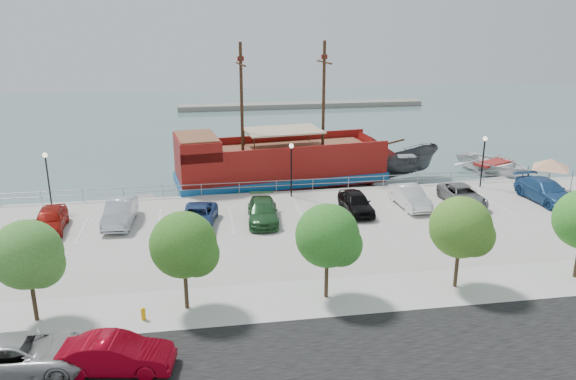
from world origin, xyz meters
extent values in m
plane|color=#4A6A6A|center=(0.00, 0.00, -1.00)|extent=(160.00, 160.00, 0.00)
cube|color=black|center=(0.00, -16.00, 0.01)|extent=(100.00, 8.00, 0.04)
cube|color=beige|center=(0.00, -10.00, 0.01)|extent=(100.00, 4.00, 0.05)
cylinder|color=gray|center=(0.00, 7.80, 0.95)|extent=(50.00, 0.06, 0.06)
cylinder|color=gray|center=(0.00, 7.80, 0.55)|extent=(50.00, 0.06, 0.06)
cube|color=gray|center=(10.00, 55.00, -0.60)|extent=(40.00, 3.00, 0.80)
cube|color=maroon|center=(-0.04, 11.84, 1.11)|extent=(18.33, 7.81, 2.89)
cube|color=#12518F|center=(-0.04, 11.84, 0.17)|extent=(18.71, 8.18, 0.67)
cone|color=maroon|center=(9.65, 13.11, 1.11)|extent=(4.21, 5.74, 5.33)
cube|color=maroon|center=(-7.20, 10.91, 3.33)|extent=(4.02, 5.94, 1.55)
cube|color=brown|center=(-7.20, 10.91, 4.16)|extent=(3.74, 5.47, 0.13)
cube|color=brown|center=(0.51, 11.91, 2.61)|extent=(14.94, 6.71, 0.17)
cube|color=maroon|center=(-0.39, 14.48, 2.94)|extent=(17.64, 2.52, 0.78)
cube|color=maroon|center=(0.30, 9.20, 2.94)|extent=(17.64, 2.52, 0.78)
cylinder|color=#382111|center=(3.81, 12.35, 7.10)|extent=(0.30, 0.30, 9.10)
cylinder|color=#382111|center=(-3.35, 11.41, 7.10)|extent=(0.30, 0.30, 9.10)
cylinder|color=#382111|center=(3.81, 12.35, 9.88)|extent=(0.59, 3.32, 0.16)
cylinder|color=#382111|center=(-3.35, 11.41, 9.88)|extent=(0.59, 3.32, 0.16)
cube|color=#CDB08B|center=(0.18, 11.87, 4.22)|extent=(6.93, 5.02, 0.13)
cylinder|color=#382111|center=(10.42, 13.21, 2.44)|extent=(2.76, 0.53, 0.66)
imported|color=#3D3F43|center=(11.80, 12.82, 0.39)|extent=(7.64, 4.74, 2.77)
imported|color=white|center=(20.86, 13.23, -0.22)|extent=(7.96, 9.07, 1.56)
cube|color=gray|center=(-13.85, 9.20, -0.81)|extent=(6.75, 3.95, 0.37)
cube|color=slate|center=(7.06, 9.20, -0.80)|extent=(7.21, 4.58, 0.40)
cube|color=gray|center=(16.99, 9.20, -0.78)|extent=(7.99, 3.45, 0.44)
cylinder|color=slate|center=(19.49, 5.44, 0.99)|extent=(0.07, 0.07, 1.97)
cylinder|color=slate|center=(21.79, 5.81, 0.99)|extent=(0.07, 0.07, 1.97)
cylinder|color=slate|center=(19.86, 3.14, 0.99)|extent=(0.07, 0.07, 1.97)
cylinder|color=slate|center=(22.16, 3.51, 0.99)|extent=(0.07, 0.07, 1.97)
pyramid|color=beige|center=(20.83, 4.48, 2.73)|extent=(4.31, 4.31, 0.81)
imported|color=#A6A6A6|center=(-14.50, -14.12, 0.78)|extent=(5.66, 2.68, 1.56)
imported|color=maroon|center=(-10.73, -14.64, 0.75)|extent=(4.77, 2.28, 1.51)
cylinder|color=#E8A505|center=(-10.02, -10.80, 0.27)|extent=(0.21, 0.21, 0.53)
sphere|color=#E8A505|center=(-10.02, -10.80, 0.55)|extent=(0.23, 0.23, 0.23)
cylinder|color=black|center=(-18.00, 6.50, 2.00)|extent=(0.12, 0.12, 4.00)
sphere|color=#FFF2CC|center=(-18.00, 6.50, 4.10)|extent=(0.36, 0.36, 0.36)
cylinder|color=black|center=(0.00, 6.50, 2.00)|extent=(0.12, 0.12, 4.00)
sphere|color=#FFF2CC|center=(0.00, 6.50, 4.10)|extent=(0.36, 0.36, 0.36)
cylinder|color=black|center=(16.00, 6.50, 2.00)|extent=(0.12, 0.12, 4.00)
sphere|color=#FFF2CC|center=(16.00, 6.50, 4.10)|extent=(0.36, 0.36, 0.36)
cylinder|color=#473321|center=(-15.00, -10.00, 1.10)|extent=(0.20, 0.20, 2.20)
sphere|color=#3A6E28|center=(-15.00, -10.00, 3.40)|extent=(3.20, 3.20, 3.20)
sphere|color=#3A6E28|center=(-14.40, -10.30, 3.00)|extent=(2.20, 2.20, 2.20)
cylinder|color=#473321|center=(-8.00, -10.00, 1.10)|extent=(0.20, 0.20, 2.20)
sphere|color=#30651D|center=(-8.00, -10.00, 3.40)|extent=(3.20, 3.20, 3.20)
sphere|color=#30651D|center=(-7.40, -10.30, 3.00)|extent=(2.20, 2.20, 2.20)
cylinder|color=#473321|center=(-1.00, -10.00, 1.10)|extent=(0.20, 0.20, 2.20)
sphere|color=#2A6B21|center=(-1.00, -10.00, 3.40)|extent=(3.20, 3.20, 3.20)
sphere|color=#2A6B21|center=(-0.40, -10.30, 3.00)|extent=(2.20, 2.20, 2.20)
cylinder|color=#473321|center=(6.00, -10.00, 1.10)|extent=(0.20, 0.20, 2.20)
sphere|color=#406F20|center=(6.00, -10.00, 3.40)|extent=(3.20, 3.20, 3.20)
sphere|color=#406F20|center=(6.60, -10.30, 3.00)|extent=(2.20, 2.20, 2.20)
imported|color=#98120A|center=(-17.01, 1.91, 0.79)|extent=(2.15, 4.75, 1.58)
imported|color=#AEB2BE|center=(-12.59, 2.47, 0.83)|extent=(2.05, 5.11, 1.65)
imported|color=navy|center=(-7.35, 1.23, 0.69)|extent=(3.09, 5.26, 1.37)
imported|color=#25552A|center=(-2.88, 1.40, 0.73)|extent=(2.44, 5.19, 1.46)
imported|color=black|center=(4.01, 2.08, 0.78)|extent=(1.95, 4.61, 1.55)
imported|color=silver|center=(8.33, 2.64, 0.79)|extent=(1.89, 4.84, 1.57)
imported|color=slate|center=(12.48, 2.59, 0.71)|extent=(2.51, 5.18, 1.42)
imported|color=#244F84|center=(19.08, 2.19, 0.84)|extent=(2.73, 5.92, 1.68)
camera|label=1|loc=(-7.07, -35.01, 13.91)|focal=35.00mm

